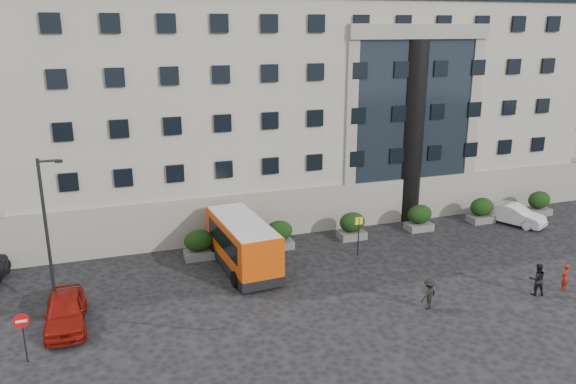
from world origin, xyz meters
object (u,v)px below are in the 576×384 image
(hedge_e, at_px, (481,210))
(no_entry_sign, at_px, (23,328))
(hedge_d, at_px, (419,217))
(pedestrian_a, at_px, (565,277))
(hedge_c, at_px, (352,226))
(hedge_a, at_px, (199,244))
(pedestrian_c, at_px, (429,294))
(street_lamp, at_px, (48,232))
(parked_car_a, at_px, (65,311))
(bus_stop_sign, at_px, (359,230))
(pedestrian_b, at_px, (537,279))
(minibus, at_px, (242,242))
(white_taxi, at_px, (514,214))
(hedge_b, at_px, (279,234))
(hedge_f, at_px, (539,203))

(hedge_e, height_order, no_entry_sign, no_entry_sign)
(hedge_d, relative_size, pedestrian_a, 1.21)
(hedge_c, height_order, pedestrian_a, hedge_c)
(hedge_a, xyz_separation_m, pedestrian_c, (9.86, -10.23, -0.11))
(hedge_d, xyz_separation_m, pedestrian_c, (-5.74, -10.23, -0.11))
(street_lamp, height_order, parked_car_a, street_lamp)
(hedge_d, height_order, bus_stop_sign, bus_stop_sign)
(hedge_e, xyz_separation_m, pedestrian_b, (-4.60, -10.74, -0.04))
(bus_stop_sign, distance_m, pedestrian_b, 10.42)
(hedge_e, bearing_deg, street_lamp, -170.52)
(minibus, xyz_separation_m, pedestrian_c, (7.66, -7.95, -0.83))
(hedge_e, bearing_deg, hedge_d, 180.00)
(minibus, height_order, white_taxi, minibus)
(hedge_d, distance_m, white_taxi, 7.27)
(no_entry_sign, distance_m, minibus, 12.99)
(hedge_b, relative_size, hedge_e, 1.00)
(hedge_c, distance_m, no_entry_sign, 21.33)
(pedestrian_b, bearing_deg, hedge_f, -111.65)
(hedge_e, height_order, hedge_f, same)
(hedge_b, height_order, hedge_d, same)
(white_taxi, bearing_deg, minibus, 156.35)
(bus_stop_sign, bearing_deg, white_taxi, 7.26)
(street_lamp, distance_m, pedestrian_a, 26.87)
(pedestrian_b, bearing_deg, pedestrian_c, 16.19)
(hedge_a, bearing_deg, bus_stop_sign, -16.42)
(hedge_f, distance_m, pedestrian_b, 14.54)
(hedge_b, xyz_separation_m, pedestrian_c, (4.66, -10.23, -0.11))
(no_entry_sign, relative_size, pedestrian_a, 1.53)
(hedge_d, relative_size, hedge_f, 1.00)
(hedge_a, height_order, minibus, minibus)
(hedge_f, xyz_separation_m, pedestrian_c, (-16.14, -10.23, -0.11))
(hedge_c, relative_size, pedestrian_b, 1.03)
(hedge_e, xyz_separation_m, parked_car_a, (-28.30, -6.12, -0.14))
(hedge_f, bearing_deg, pedestrian_c, -147.62)
(hedge_b, relative_size, hedge_f, 1.00)
(hedge_c, distance_m, pedestrian_a, 13.22)
(hedge_e, bearing_deg, hedge_f, 0.00)
(hedge_d, distance_m, parked_car_a, 23.90)
(bus_stop_sign, height_order, no_entry_sign, bus_stop_sign)
(street_lamp, relative_size, bus_stop_sign, 3.17)
(hedge_d, xyz_separation_m, hedge_f, (10.40, 0.00, 0.00))
(white_taxi, bearing_deg, parked_car_a, 162.50)
(street_lamp, bearing_deg, pedestrian_b, -13.82)
(pedestrian_a, bearing_deg, hedge_a, -53.14)
(minibus, relative_size, pedestrian_b, 4.09)
(hedge_e, relative_size, minibus, 0.25)
(hedge_d, relative_size, hedge_e, 1.00)
(pedestrian_c, bearing_deg, pedestrian_a, 153.36)
(no_entry_sign, height_order, pedestrian_b, no_entry_sign)
(hedge_a, distance_m, hedge_f, 26.00)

